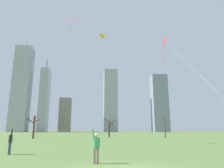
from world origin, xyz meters
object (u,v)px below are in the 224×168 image
Objects in this scene: distant_kite_low_near_trees_purple at (72,28)px; bare_tree_rightmost at (109,127)px; bare_tree_left_of_center at (34,126)px; kite_flyer_foreground_left_red at (224,104)px; kite_flyer_midfield_left_orange at (23,102)px; bare_tree_center at (165,127)px; distant_kite_drifting_right_yellow at (103,43)px; kite_flyer_foreground_right_teal at (87,107)px.

distant_kite_low_near_trees_purple is 3.89× the size of bare_tree_rightmost.
kite_flyer_foreground_left_red is at bearing -54.49° from bare_tree_left_of_center.
kite_flyer_midfield_left_orange is 2.84× the size of bare_tree_center.
kite_flyer_midfield_left_orange is 37.29m from bare_tree_center.
distant_kite_drifting_right_yellow is at bearing 64.92° from kite_flyer_midfield_left_orange.
kite_flyer_midfield_left_orange is at bearing -77.42° from bare_tree_left_of_center.
kite_flyer_midfield_left_orange is at bearing -115.08° from distant_kite_drifting_right_yellow.
kite_flyer_midfield_left_orange is 3.36× the size of bare_tree_left_of_center.
distant_kite_drifting_right_yellow is (-8.18, 14.59, 11.06)m from kite_flyer_foreground_left_red.
kite_flyer_foreground_left_red is 20.06m from distant_kite_drifting_right_yellow.
bare_tree_center is (19.94, 17.62, -13.72)m from distant_kite_low_near_trees_purple.
distant_kite_low_near_trees_purple is (1.96, 12.54, 12.43)m from kite_flyer_midfield_left_orange.
kite_flyer_foreground_right_teal is 3.63× the size of bare_tree_left_of_center.
kite_flyer_midfield_left_orange is at bearing -98.86° from distant_kite_low_near_trees_purple.
bare_tree_rightmost is (3.11, 20.07, -12.45)m from distant_kite_drifting_right_yellow.
distant_kite_low_near_trees_purple reaches higher than distant_kite_drifting_right_yellow.
distant_kite_low_near_trees_purple reaches higher than kite_flyer_foreground_right_teal.
bare_tree_center is (17.43, 33.93, -0.58)m from kite_flyer_foreground_right_teal.
kite_flyer_foreground_left_red reaches higher than bare_tree_rightmost.
bare_tree_rightmost is at bearing 74.15° from kite_flyer_midfield_left_orange.
distant_kite_low_near_trees_purple reaches higher than bare_tree_left_of_center.
bare_tree_left_of_center is at bearing -178.31° from bare_tree_center.
kite_flyer_foreground_right_teal is 5.88m from kite_flyer_midfield_left_orange.
bare_tree_center is (28.44, 0.84, -0.11)m from bare_tree_left_of_center.
distant_kite_drifting_right_yellow is at bearing 119.26° from kite_flyer_foreground_left_red.
kite_flyer_midfield_left_orange is 19.08m from distant_kite_drifting_right_yellow.
distant_kite_low_near_trees_purple is 23.22m from bare_tree_left_of_center.
kite_flyer_foreground_right_teal is at bearing -96.78° from distant_kite_drifting_right_yellow.
kite_flyer_foreground_right_teal reaches higher than kite_flyer_midfield_left_orange.
distant_kite_drifting_right_yellow is 3.56× the size of bare_tree_rightmost.
bare_tree_rightmost is at bearing 81.20° from distant_kite_drifting_right_yellow.
distant_kite_low_near_trees_purple is (-4.63, -1.52, 1.35)m from distant_kite_drifting_right_yellow.
distant_kite_drifting_right_yellow reaches higher than bare_tree_rightmost.
kite_flyer_midfield_left_orange reaches higher than bare_tree_rightmost.
distant_kite_drifting_right_yellow is 3.57× the size of bare_tree_left_of_center.
kite_flyer_foreground_right_teal is at bearing -97.85° from bare_tree_rightmost.
bare_tree_rightmost is 12.83m from bare_tree_center.
distant_kite_drifting_right_yellow is at bearing -49.30° from bare_tree_left_of_center.
bare_tree_rightmost is at bearing 98.32° from kite_flyer_foreground_left_red.
distant_kite_low_near_trees_purple is 29.94m from bare_tree_center.
bare_tree_center reaches higher than bare_tree_rightmost.
bare_tree_center reaches higher than bare_tree_left_of_center.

